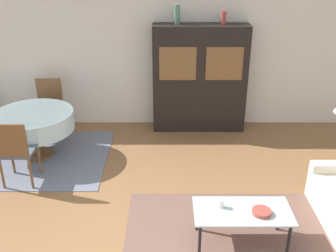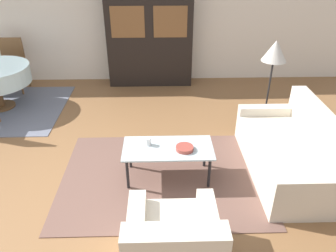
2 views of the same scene
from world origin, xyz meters
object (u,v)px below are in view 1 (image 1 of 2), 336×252
vase_short (224,18)px  dining_table (34,122)px  display_cabinet (200,79)px  vase_tall (177,14)px  coffee_table (243,214)px  bowl (262,212)px  dining_chair_near (16,149)px  dining_chair_far (49,104)px  cup (221,204)px

vase_short → dining_table: bearing=-160.4°
display_cabinet → vase_short: bearing=0.1°
dining_table → vase_short: (3.04, 1.08, 1.42)m
dining_table → vase_tall: vase_tall is taller
coffee_table → bowl: size_ratio=5.13×
dining_table → coffee_table: bearing=-34.9°
display_cabinet → vase_short: (0.36, 0.00, 1.07)m
dining_chair_near → vase_tall: (2.26, 1.92, 1.50)m
display_cabinet → bowl: 3.26m
dining_chair_far → vase_short: (3.04, 0.24, 1.45)m
coffee_table → display_cabinet: size_ratio=0.57×
dining_table → cup: 3.36m
cup → vase_short: bearing=83.8°
vase_tall → dining_chair_far: bearing=-173.9°
display_cabinet → vase_tall: (-0.41, 0.00, 1.12)m
dining_chair_near → dining_table: bearing=90.0°
bowl → dining_chair_near: bearing=158.0°
display_cabinet → dining_chair_near: bearing=-144.3°
vase_tall → cup: bearing=-81.8°
cup → dining_table: bearing=143.7°
dining_table → dining_chair_near: bearing=-90.0°
dining_chair_near → vase_short: size_ratio=4.49×
cup → vase_short: vase_short is taller
cup → bowl: 0.45m
cup → vase_tall: (-0.44, 3.07, 1.58)m
display_cabinet → cup: size_ratio=19.42×
display_cabinet → dining_table: 2.91m
coffee_table → vase_tall: 3.62m
cup → vase_tall: size_ratio=0.30×
vase_tall → vase_short: size_ratio=1.49×
coffee_table → vase_short: size_ratio=4.96×
dining_table → vase_tall: size_ratio=3.76×
cup → coffee_table: bearing=-15.0°
bowl → dining_table: bearing=146.1°
coffee_table → cup: bearing=165.0°
bowl → vase_short: size_ratio=0.97×
dining_table → dining_chair_far: bearing=90.0°
dining_chair_near → vase_tall: size_ratio=3.01×
display_cabinet → bowl: size_ratio=8.98×
bowl → vase_tall: 3.68m
coffee_table → dining_table: (-2.95, 2.05, 0.20)m
dining_table → bowl: dining_table is taller
vase_tall → bowl: bearing=-74.5°
coffee_table → display_cabinet: (-0.27, 3.14, 0.55)m
coffee_table → dining_chair_near: (-2.95, 1.21, 0.17)m
dining_chair_near → vase_tall: vase_tall is taller
vase_short → cup: bearing=-96.2°
dining_table → cup: size_ratio=12.57×
dining_chair_far → cup: (2.70, -2.83, -0.08)m
vase_short → bowl: bearing=-88.1°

